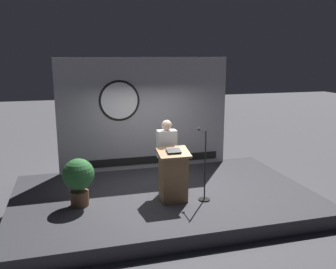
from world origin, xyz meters
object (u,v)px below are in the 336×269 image
speaker_person (167,156)px  potted_plant (79,178)px  podium (173,176)px  microphone_stand (204,175)px

speaker_person → potted_plant: bearing=-173.7°
podium → microphone_stand: microphone_stand is taller
microphone_stand → potted_plant: microphone_stand is taller
speaker_person → microphone_stand: size_ratio=1.09×
podium → potted_plant: (-1.87, 0.27, 0.04)m
microphone_stand → potted_plant: 2.52m
speaker_person → potted_plant: 1.88m
microphone_stand → potted_plant: size_ratio=1.53×
speaker_person → podium: bearing=-89.2°
podium → microphone_stand: bearing=-8.7°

